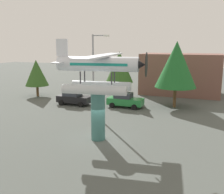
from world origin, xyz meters
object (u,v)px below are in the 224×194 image
object	(u,v)px
tree_center_back	(176,65)
streetlight_primary	(95,69)
tree_east	(119,67)
display_pedestal	(98,116)
floatplane_monument	(99,70)
tree_west	(37,73)
car_mid_green	(125,100)
storefront_building	(181,74)
car_near_black	(74,98)

from	to	relation	value
tree_center_back	streetlight_primary	bearing A→B (deg)	-139.08
streetlight_primary	tree_center_back	xyz separation A→B (m)	(7.39, 6.40, 0.25)
streetlight_primary	tree_east	bearing A→B (deg)	91.07
display_pedestal	tree_center_back	size ratio (longest dim) A/B	0.49
floatplane_monument	tree_west	world-z (taller)	floatplane_monument
display_pedestal	car_mid_green	bearing A→B (deg)	97.52
streetlight_primary	tree_east	size ratio (longest dim) A/B	1.29
streetlight_primary	tree_west	world-z (taller)	streetlight_primary
display_pedestal	tree_east	bearing A→B (deg)	103.42
floatplane_monument	storefront_building	distance (m)	22.39
car_near_black	car_mid_green	xyz separation A→B (m)	(6.34, 1.00, 0.00)
floatplane_monument	car_near_black	distance (m)	13.47
car_mid_green	streetlight_primary	distance (m)	6.08
display_pedestal	tree_east	size ratio (longest dim) A/B	0.59
car_near_black	streetlight_primary	world-z (taller)	streetlight_primary
display_pedestal	tree_center_back	bearing A→B (deg)	72.85
floatplane_monument	tree_east	bearing A→B (deg)	95.25
car_near_black	streetlight_primary	bearing A→B (deg)	-35.90
car_mid_green	streetlight_primary	size ratio (longest dim) A/B	0.50
car_mid_green	tree_center_back	size ratio (longest dim) A/B	0.54
car_mid_green	storefront_building	world-z (taller)	storefront_building
storefront_building	streetlight_primary	bearing A→B (deg)	-114.34
car_mid_green	tree_west	size ratio (longest dim) A/B	0.80
car_near_black	display_pedestal	bearing A→B (deg)	-51.84
car_near_black	tree_center_back	size ratio (longest dim) A/B	0.54
display_pedestal	storefront_building	size ratio (longest dim) A/B	0.33
car_near_black	tree_east	distance (m)	7.31
display_pedestal	car_near_black	xyz separation A→B (m)	(-7.78, 9.90, -1.02)
floatplane_monument	tree_east	size ratio (longest dim) A/B	1.62
car_mid_green	display_pedestal	bearing A→B (deg)	-82.48
display_pedestal	floatplane_monument	distance (m)	3.57
streetlight_primary	storefront_building	world-z (taller)	streetlight_primary
floatplane_monument	tree_east	distance (m)	15.11
car_near_black	storefront_building	xyz separation A→B (m)	(11.36, 12.10, 2.12)
floatplane_monument	car_near_black	size ratio (longest dim) A/B	2.49
display_pedestal	car_near_black	bearing A→B (deg)	128.16
floatplane_monument	storefront_building	xyz separation A→B (m)	(3.45, 21.98, -2.47)
streetlight_primary	tree_west	xyz separation A→B (m)	(-11.97, 6.05, -1.44)
tree_center_back	tree_east	bearing A→B (deg)	168.34
car_near_black	car_mid_green	size ratio (longest dim) A/B	1.00
floatplane_monument	storefront_building	world-z (taller)	floatplane_monument
display_pedestal	car_mid_green	xyz separation A→B (m)	(-1.44, 10.90, -1.02)
display_pedestal	car_near_black	distance (m)	12.64
car_near_black	tree_east	bearing A→B (deg)	47.93
tree_west	tree_east	distance (m)	12.02
storefront_building	car_mid_green	bearing A→B (deg)	-114.33
storefront_building	tree_east	distance (m)	10.30
display_pedestal	storefront_building	distance (m)	22.32
car_near_black	tree_east	world-z (taller)	tree_east
car_near_black	storefront_building	world-z (taller)	storefront_building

